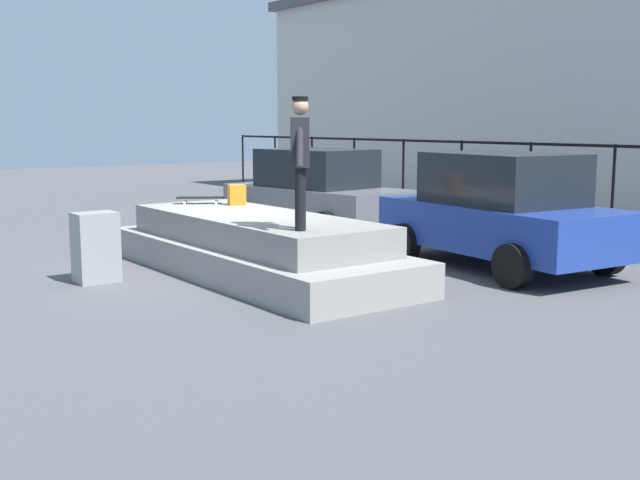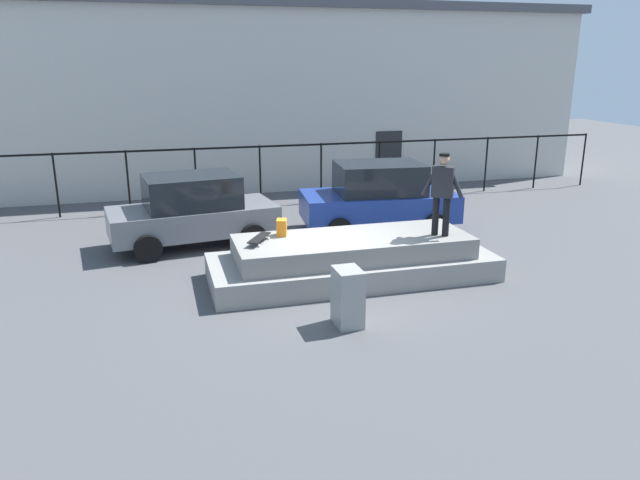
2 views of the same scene
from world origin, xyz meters
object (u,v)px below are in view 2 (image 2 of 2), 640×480
at_px(skateboarder, 442,189).
at_px(backpack, 282,227).
at_px(car_blue_sedan_mid, 379,197).
at_px(utility_box, 348,297).
at_px(skateboard, 259,238).
at_px(car_grey_sedan_near, 193,210).

distance_m(skateboarder, backpack, 3.41).
distance_m(backpack, car_blue_sedan_mid, 4.40).
bearing_deg(car_blue_sedan_mid, utility_box, -115.64).
relative_size(skateboard, utility_box, 0.79).
bearing_deg(skateboard, backpack, 36.48).
bearing_deg(car_grey_sedan_near, car_blue_sedan_mid, 0.94).
bearing_deg(car_grey_sedan_near, utility_box, -68.20).
xyz_separation_m(skateboarder, car_blue_sedan_mid, (0.09, 3.82, -0.99)).
relative_size(backpack, car_grey_sedan_near, 0.08).
xyz_separation_m(skateboard, backpack, (0.55, 0.41, 0.07)).
height_order(skateboard, car_grey_sedan_near, car_grey_sedan_near).
relative_size(backpack, car_blue_sedan_mid, 0.08).
relative_size(skateboarder, skateboard, 2.13).
distance_m(skateboarder, utility_box, 3.47).
height_order(car_grey_sedan_near, utility_box, car_grey_sedan_near).
xyz_separation_m(skateboard, car_blue_sedan_mid, (3.83, 3.34, -0.10)).
distance_m(skateboarder, car_grey_sedan_near, 6.19).
bearing_deg(utility_box, car_grey_sedan_near, 110.65).
height_order(skateboard, utility_box, skateboard).
distance_m(car_grey_sedan_near, car_blue_sedan_mid, 4.92).
distance_m(skateboard, backpack, 0.69).
relative_size(skateboard, car_grey_sedan_near, 0.19).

